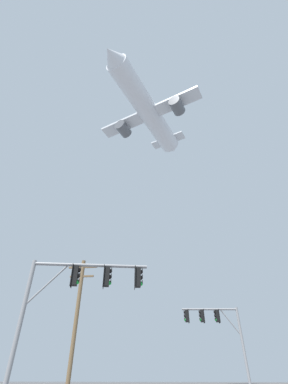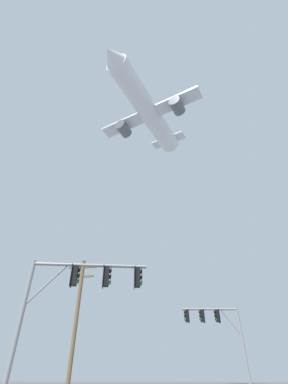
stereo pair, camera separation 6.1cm
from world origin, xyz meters
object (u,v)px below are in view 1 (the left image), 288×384
Objects in this scene: airplane at (147,110)px; utility_pole at (76,317)px; signal_pole_far at (217,326)px; signal_pole_near at (77,290)px.

utility_pole is at bearing -105.32° from airplane.
airplane is at bearing 123.64° from signal_pole_far.
airplane reaches higher than signal_pole_near.
signal_pole_far reaches higher than signal_pole_near.
airplane reaches higher than signal_pole_far.
airplane is at bearing 74.68° from utility_pole.
signal_pole_far is 11.26m from utility_pole.
signal_pole_far is at bearing 57.15° from signal_pole_near.
signal_pole_near is at bearing -122.85° from signal_pole_far.
signal_pole_far is 0.23× the size of airplane.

